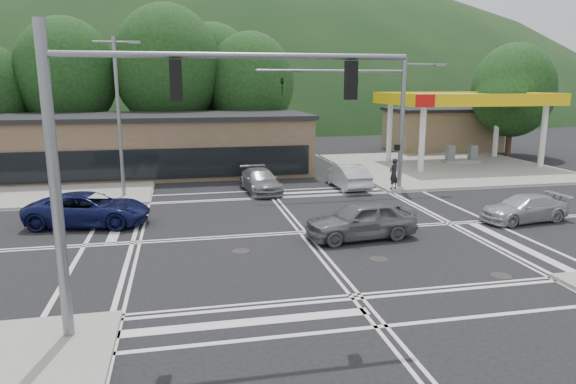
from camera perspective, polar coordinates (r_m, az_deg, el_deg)
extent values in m
plane|color=black|center=(22.92, 1.65, -4.52)|extent=(120.00, 120.00, 0.00)
cube|color=gray|center=(42.06, 16.97, 2.71)|extent=(16.00, 16.00, 0.15)
cube|color=gray|center=(38.21, -26.59, 1.05)|extent=(16.00, 16.00, 0.15)
cylinder|color=silver|center=(38.60, 14.68, 5.68)|extent=(0.44, 0.44, 5.00)
cylinder|color=silver|center=(44.03, 11.21, 6.59)|extent=(0.44, 0.44, 5.00)
cylinder|color=silver|center=(43.97, 26.49, 5.55)|extent=(0.44, 0.44, 5.00)
cylinder|color=silver|center=(48.80, 22.16, 6.45)|extent=(0.44, 0.44, 5.00)
cube|color=silver|center=(43.44, 19.11, 9.80)|extent=(12.00, 8.00, 0.60)
cube|color=yellow|center=(40.05, 22.05, 9.44)|extent=(12.20, 0.25, 0.90)
cube|color=yellow|center=(46.92, 16.59, 10.08)|extent=(12.20, 0.25, 0.90)
cube|color=yellow|center=(40.71, 11.72, 10.09)|extent=(0.25, 8.20, 0.90)
cube|color=yellow|center=(46.78, 25.52, 9.41)|extent=(0.25, 8.20, 0.90)
cube|color=red|center=(37.16, 15.00, 9.77)|extent=(1.40, 0.12, 0.90)
cube|color=gray|center=(43.88, 18.65, 3.21)|extent=(3.00, 1.00, 0.30)
cube|color=slate|center=(43.28, 17.57, 4.10)|extent=(0.60, 0.50, 1.30)
cube|color=slate|center=(44.30, 19.83, 4.12)|extent=(0.60, 0.50, 1.30)
cube|color=#846B4F|center=(52.94, 16.69, 6.55)|extent=(10.00, 6.00, 3.80)
cube|color=brown|center=(38.72, -16.04, 4.88)|extent=(24.00, 8.00, 4.00)
ellipsoid|color=#173116|center=(111.66, -9.29, 8.58)|extent=(252.00, 126.00, 140.00)
cylinder|color=#382619|center=(46.39, -22.93, 6.04)|extent=(0.50, 0.50, 4.84)
ellipsoid|color=black|center=(46.21, -23.42, 11.87)|extent=(8.00, 8.00, 9.20)
cylinder|color=#382619|center=(45.52, -12.97, 6.87)|extent=(0.50, 0.50, 5.28)
ellipsoid|color=black|center=(45.37, -13.28, 13.36)|extent=(9.00, 9.00, 10.35)
cylinder|color=#382619|center=(45.97, -4.13, 6.64)|extent=(0.50, 0.50, 4.40)
ellipsoid|color=black|center=(45.76, -4.22, 12.00)|extent=(7.60, 7.60, 8.74)
cylinder|color=#382619|center=(49.62, -8.23, 7.20)|extent=(0.50, 0.50, 4.84)
ellipsoid|color=black|center=(49.45, -8.40, 12.67)|extent=(8.40, 8.40, 9.66)
cylinder|color=#382619|center=(50.80, 23.37, 5.95)|extent=(0.50, 0.50, 3.96)
ellipsoid|color=black|center=(50.59, 23.74, 10.31)|extent=(7.20, 7.20, 8.28)
cylinder|color=slate|center=(30.60, -18.27, 7.65)|extent=(0.20, 0.20, 9.00)
cylinder|color=slate|center=(30.61, -18.81, 15.51)|extent=(2.20, 0.12, 0.12)
cube|color=slate|center=(30.51, -16.68, 15.65)|extent=(0.60, 0.25, 0.15)
cylinder|color=slate|center=(32.52, 12.53, 7.32)|extent=(0.28, 0.28, 8.00)
cylinder|color=slate|center=(30.85, 4.96, 13.26)|extent=(9.00, 0.16, 0.16)
imported|color=black|center=(31.31, 7.61, 11.54)|extent=(0.16, 0.20, 1.00)
imported|color=black|center=(30.12, -0.66, 11.62)|extent=(0.16, 0.20, 1.00)
cylinder|color=slate|center=(32.95, 14.78, 13.54)|extent=(2.40, 0.12, 0.12)
cube|color=slate|center=(33.45, 16.52, 13.41)|extent=(0.70, 0.30, 0.15)
cube|color=black|center=(32.56, 12.02, 4.87)|extent=(0.25, 0.30, 0.35)
cylinder|color=slate|center=(13.74, -24.45, 0.30)|extent=(0.28, 0.28, 8.00)
cylinder|color=slate|center=(13.24, -5.74, 14.85)|extent=(9.00, 0.16, 0.16)
cube|color=black|center=(13.15, -12.35, 12.04)|extent=(0.30, 0.25, 1.00)
cube|color=black|center=(13.88, 7.01, 12.21)|extent=(0.30, 0.25, 1.00)
imported|color=#0E123F|center=(25.63, -21.27, -1.78)|extent=(5.88, 3.47, 1.54)
imported|color=#5D6062|center=(22.08, 8.09, -3.09)|extent=(4.92, 2.36, 1.62)
imported|color=#A1A3A8|center=(27.10, 24.76, -1.64)|extent=(4.56, 2.28, 1.27)
imported|color=#BABEC2|center=(32.53, 6.62, 1.77)|extent=(1.75, 4.66, 1.52)
imported|color=#BABBB6|center=(39.12, -2.68, 3.71)|extent=(2.36, 5.14, 1.71)
imported|color=slate|center=(31.26, -3.08, 1.27)|extent=(2.29, 4.87, 1.37)
imported|color=black|center=(31.97, 11.66, 2.01)|extent=(0.82, 0.72, 1.88)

